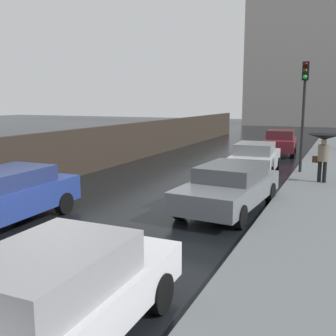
{
  "coord_description": "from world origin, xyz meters",
  "views": [
    {
      "loc": [
        5.92,
        -6.83,
        3.16
      ],
      "look_at": [
        0.88,
        4.41,
        1.04
      ],
      "focal_mm": 42.27,
      "sensor_mm": 36.0,
      "label": 1
    }
  ],
  "objects_px": {
    "car_maroon_behind_camera": "(280,142)",
    "traffic_light": "(304,97)",
    "car_grey_near_kerb": "(230,186)",
    "pedestrian_with_umbrella_near": "(324,143)",
    "car_blue_far_lane": "(5,196)",
    "car_white_far_ahead": "(54,301)",
    "car_silver_mid_road": "(255,159)"
  },
  "relations": [
    {
      "from": "car_grey_near_kerb",
      "to": "car_silver_mid_road",
      "type": "distance_m",
      "value": 5.49
    },
    {
      "from": "car_grey_near_kerb",
      "to": "car_maroon_behind_camera",
      "type": "xyz_separation_m",
      "value": [
        -0.49,
        12.75,
        0.04
      ]
    },
    {
      "from": "car_maroon_behind_camera",
      "to": "pedestrian_with_umbrella_near",
      "type": "distance_m",
      "value": 8.68
    },
    {
      "from": "pedestrian_with_umbrella_near",
      "to": "car_blue_far_lane",
      "type": "bearing_deg",
      "value": -124.16
    },
    {
      "from": "car_grey_near_kerb",
      "to": "car_blue_far_lane",
      "type": "bearing_deg",
      "value": -138.71
    },
    {
      "from": "car_grey_near_kerb",
      "to": "pedestrian_with_umbrella_near",
      "type": "xyz_separation_m",
      "value": [
        2.27,
        4.57,
        0.9
      ]
    },
    {
      "from": "car_maroon_behind_camera",
      "to": "traffic_light",
      "type": "height_order",
      "value": "traffic_light"
    },
    {
      "from": "car_blue_far_lane",
      "to": "pedestrian_with_umbrella_near",
      "type": "xyz_separation_m",
      "value": [
        7.14,
        8.27,
        0.85
      ]
    },
    {
      "from": "car_silver_mid_road",
      "to": "pedestrian_with_umbrella_near",
      "type": "xyz_separation_m",
      "value": [
        2.67,
        -0.91,
        0.85
      ]
    },
    {
      "from": "pedestrian_with_umbrella_near",
      "to": "traffic_light",
      "type": "bearing_deg",
      "value": 123.06
    },
    {
      "from": "car_maroon_behind_camera",
      "to": "pedestrian_with_umbrella_near",
      "type": "xyz_separation_m",
      "value": [
        2.76,
        -8.18,
        0.85
      ]
    },
    {
      "from": "car_silver_mid_road",
      "to": "car_grey_near_kerb",
      "type": "bearing_deg",
      "value": -88.97
    },
    {
      "from": "car_blue_far_lane",
      "to": "pedestrian_with_umbrella_near",
      "type": "bearing_deg",
      "value": -132.04
    },
    {
      "from": "car_silver_mid_road",
      "to": "car_white_far_ahead",
      "type": "height_order",
      "value": "car_silver_mid_road"
    },
    {
      "from": "car_silver_mid_road",
      "to": "traffic_light",
      "type": "relative_size",
      "value": 0.88
    },
    {
      "from": "car_white_far_ahead",
      "to": "pedestrian_with_umbrella_near",
      "type": "height_order",
      "value": "pedestrian_with_umbrella_near"
    },
    {
      "from": "car_grey_near_kerb",
      "to": "pedestrian_with_umbrella_near",
      "type": "height_order",
      "value": "pedestrian_with_umbrella_near"
    },
    {
      "from": "pedestrian_with_umbrella_near",
      "to": "car_white_far_ahead",
      "type": "bearing_deg",
      "value": -94.82
    },
    {
      "from": "car_grey_near_kerb",
      "to": "pedestrian_with_umbrella_near",
      "type": "bearing_deg",
      "value": 67.79
    },
    {
      "from": "car_silver_mid_road",
      "to": "pedestrian_with_umbrella_near",
      "type": "distance_m",
      "value": 2.95
    },
    {
      "from": "car_grey_near_kerb",
      "to": "car_white_far_ahead",
      "type": "distance_m",
      "value": 7.43
    },
    {
      "from": "car_silver_mid_road",
      "to": "car_white_far_ahead",
      "type": "distance_m",
      "value": 12.91
    },
    {
      "from": "car_silver_mid_road",
      "to": "car_blue_far_lane",
      "type": "xyz_separation_m",
      "value": [
        -4.47,
        -9.17,
        0.0
      ]
    },
    {
      "from": "car_white_far_ahead",
      "to": "traffic_light",
      "type": "relative_size",
      "value": 0.95
    },
    {
      "from": "pedestrian_with_umbrella_near",
      "to": "traffic_light",
      "type": "distance_m",
      "value": 2.76
    },
    {
      "from": "car_silver_mid_road",
      "to": "car_maroon_behind_camera",
      "type": "distance_m",
      "value": 7.28
    },
    {
      "from": "car_grey_near_kerb",
      "to": "car_blue_far_lane",
      "type": "relative_size",
      "value": 1.1
    },
    {
      "from": "car_blue_far_lane",
      "to": "traffic_light",
      "type": "xyz_separation_m",
      "value": [
        6.18,
        10.21,
        2.55
      ]
    },
    {
      "from": "car_white_far_ahead",
      "to": "pedestrian_with_umbrella_near",
      "type": "distance_m",
      "value": 12.28
    },
    {
      "from": "car_maroon_behind_camera",
      "to": "traffic_light",
      "type": "bearing_deg",
      "value": -78.53
    },
    {
      "from": "car_grey_near_kerb",
      "to": "car_maroon_behind_camera",
      "type": "distance_m",
      "value": 12.76
    },
    {
      "from": "car_maroon_behind_camera",
      "to": "car_white_far_ahead",
      "type": "bearing_deg",
      "value": -93.68
    }
  ]
}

